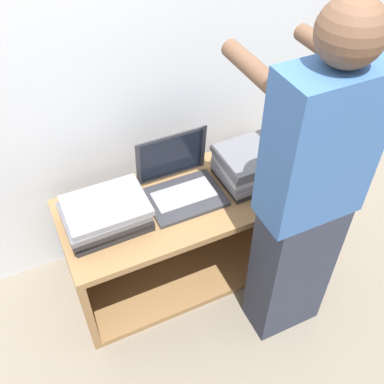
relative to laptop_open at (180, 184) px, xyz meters
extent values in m
plane|color=#756B5B|center=(0.00, -0.33, -0.61)|extent=(12.00, 12.00, 0.00)
cube|color=silver|center=(0.00, 0.33, 0.59)|extent=(8.00, 0.05, 2.40)
cube|color=olive|center=(0.00, -0.05, -0.08)|extent=(1.24, 0.55, 0.04)
cube|color=olive|center=(0.00, -0.05, -0.59)|extent=(1.24, 0.55, 0.04)
cube|color=olive|center=(-0.60, -0.05, -0.33)|extent=(0.04, 0.55, 0.48)
cube|color=olive|center=(0.60, -0.05, -0.33)|extent=(0.04, 0.55, 0.48)
cube|color=olive|center=(0.00, 0.21, -0.33)|extent=(1.17, 0.04, 0.48)
cube|color=#333338|center=(0.00, -0.05, -0.05)|extent=(0.37, 0.28, 0.02)
cube|color=gray|center=(0.00, -0.04, -0.04)|extent=(0.30, 0.15, 0.00)
cube|color=#333338|center=(0.00, 0.10, 0.10)|extent=(0.37, 0.04, 0.27)
cube|color=black|center=(0.00, 0.10, 0.10)|extent=(0.32, 0.03, 0.24)
cube|color=#232326|center=(-0.39, -0.05, -0.04)|extent=(0.37, 0.28, 0.03)
cube|color=#232326|center=(-0.39, -0.05, -0.02)|extent=(0.37, 0.28, 0.03)
cube|color=#232326|center=(-0.40, -0.06, 0.01)|extent=(0.37, 0.28, 0.03)
cube|color=slate|center=(-0.40, -0.06, 0.04)|extent=(0.37, 0.28, 0.03)
cube|color=gray|center=(-0.39, -0.05, 0.07)|extent=(0.37, 0.28, 0.03)
cube|color=#232326|center=(0.39, -0.06, -0.04)|extent=(0.37, 0.28, 0.03)
cube|color=gray|center=(0.39, -0.05, -0.02)|extent=(0.37, 0.28, 0.03)
cube|color=gray|center=(0.39, -0.05, 0.01)|extent=(0.38, 0.29, 0.03)
cube|color=#B7B7BC|center=(0.40, -0.05, 0.04)|extent=(0.38, 0.29, 0.03)
cube|color=slate|center=(0.40, -0.05, 0.07)|extent=(0.38, 0.29, 0.03)
cube|color=slate|center=(0.39, -0.04, 0.09)|extent=(0.38, 0.29, 0.03)
cube|color=#2D3342|center=(0.32, -0.54, -0.21)|extent=(0.34, 0.20, 0.80)
cube|color=#38609E|center=(0.32, -0.54, 0.51)|extent=(0.40, 0.20, 0.63)
sphere|color=brown|center=(0.32, -0.54, 0.93)|extent=(0.22, 0.22, 0.22)
cylinder|color=brown|center=(0.16, -0.28, 0.73)|extent=(0.07, 0.32, 0.07)
cylinder|color=brown|center=(0.48, -0.28, 0.73)|extent=(0.07, 0.32, 0.07)
camera|label=1|loc=(-0.63, -1.48, 1.51)|focal=42.00mm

